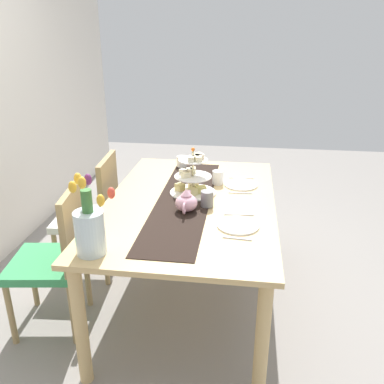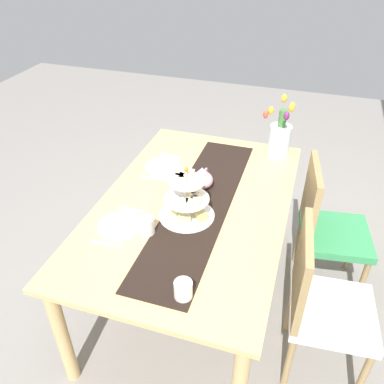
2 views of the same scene
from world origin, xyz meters
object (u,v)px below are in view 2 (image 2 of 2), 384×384
at_px(tiered_cake_stand, 187,201).
at_px(knife_right, 107,244).
at_px(mug_grey, 179,185).
at_px(knife_left, 155,178).
at_px(cream_jug, 183,290).
at_px(fork_left, 171,156).
at_px(dinner_plate_right, 120,225).
at_px(dining_table, 194,216).
at_px(dinner_plate_left, 163,166).
at_px(tulip_vase, 280,137).
at_px(fork_right, 132,210).
at_px(chair_right, 320,300).
at_px(teapot, 202,179).
at_px(chair_left, 325,225).
at_px(mug_white_text, 147,226).

bearing_deg(tiered_cake_stand, knife_right, -43.17).
bearing_deg(mug_grey, knife_left, -115.80).
bearing_deg(mug_grey, cream_jug, 20.49).
distance_m(fork_left, dinner_plate_right, 0.77).
distance_m(dining_table, tiered_cake_stand, 0.24).
relative_size(cream_jug, mug_grey, 0.89).
height_order(dinner_plate_left, knife_right, dinner_plate_left).
height_order(dining_table, tiered_cake_stand, tiered_cake_stand).
bearing_deg(mug_grey, dining_table, 55.78).
height_order(tulip_vase, fork_right, tulip_vase).
bearing_deg(knife_right, chair_right, 99.84).
height_order(teapot, dinner_plate_right, teapot).
bearing_deg(tulip_vase, chair_left, 46.44).
distance_m(dinner_plate_left, fork_left, 0.15).
bearing_deg(fork_left, tiered_cake_stand, 27.82).
bearing_deg(chair_left, tiered_cake_stand, -58.03).
bearing_deg(knife_right, teapot, 153.64).
bearing_deg(knife_right, dinner_plate_right, 180.00).
bearing_deg(cream_jug, dinner_plate_right, -126.08).
xyz_separation_m(chair_right, knife_right, (0.18, -1.06, 0.25)).
xyz_separation_m(tiered_cake_stand, fork_left, (-0.59, -0.31, -0.10)).
xyz_separation_m(cream_jug, dinner_plate_left, (-0.97, -0.47, -0.04)).
distance_m(teapot, dinner_plate_left, 0.35).
distance_m(teapot, knife_right, 0.69).
xyz_separation_m(chair_right, tulip_vase, (-0.97, -0.37, 0.38)).
xyz_separation_m(tiered_cake_stand, tulip_vase, (-0.82, 0.37, 0.03)).
bearing_deg(teapot, mug_white_text, -17.07).
bearing_deg(cream_jug, chair_right, 122.65).
xyz_separation_m(chair_left, fork_left, (-0.12, -1.06, 0.25)).
height_order(tiered_cake_stand, dinner_plate_right, tiered_cake_stand).
bearing_deg(dining_table, mug_grey, -124.22).
xyz_separation_m(dining_table, tulip_vase, (-0.69, 0.38, 0.23)).
relative_size(dinner_plate_right, knife_right, 1.35).
height_order(tiered_cake_stand, knife_left, tiered_cake_stand).
relative_size(chair_right, dinner_plate_right, 3.96).
relative_size(dining_table, fork_left, 11.06).
bearing_deg(dinner_plate_left, tiered_cake_stand, 35.03).
height_order(tiered_cake_stand, tulip_vase, tulip_vase).
xyz_separation_m(dining_table, dinner_plate_left, (-0.32, -0.31, 0.10)).
height_order(chair_right, knife_right, chair_right).
relative_size(teapot, dinner_plate_right, 1.04).
height_order(dining_table, cream_jug, cream_jug).
bearing_deg(dinner_plate_right, teapot, 147.11).
height_order(knife_right, mug_grey, mug_grey).
height_order(dinner_plate_left, mug_grey, mug_grey).
relative_size(teapot, tulip_vase, 0.58).
bearing_deg(mug_white_text, tulip_vase, 152.64).
relative_size(chair_left, tulip_vase, 2.23).
bearing_deg(dinner_plate_right, tiered_cake_stand, 120.87).
relative_size(tulip_vase, fork_left, 2.72).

